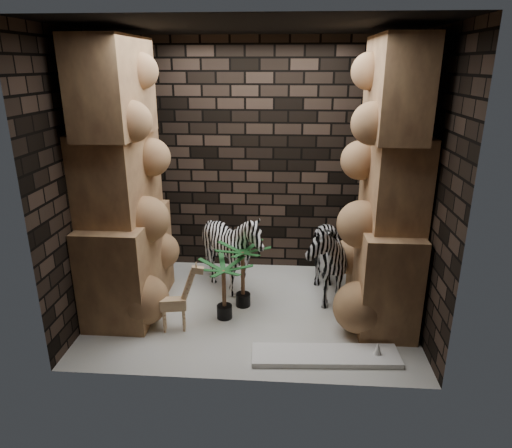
# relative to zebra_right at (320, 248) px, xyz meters

# --- Properties ---
(floor) EXTENTS (3.50, 3.50, 0.00)m
(floor) POSITION_rel_zebra_right_xyz_m (-0.77, -0.37, -0.64)
(floor) COLOR silver
(floor) RESTS_ON ground
(ceiling) EXTENTS (3.50, 3.50, 0.00)m
(ceiling) POSITION_rel_zebra_right_xyz_m (-0.77, -0.37, 2.36)
(ceiling) COLOR black
(ceiling) RESTS_ON ground
(wall_back) EXTENTS (3.50, 0.00, 3.50)m
(wall_back) POSITION_rel_zebra_right_xyz_m (-0.77, 0.88, 0.86)
(wall_back) COLOR black
(wall_back) RESTS_ON ground
(wall_front) EXTENTS (3.50, 0.00, 3.50)m
(wall_front) POSITION_rel_zebra_right_xyz_m (-0.77, -1.62, 0.86)
(wall_front) COLOR black
(wall_front) RESTS_ON ground
(wall_left) EXTENTS (0.00, 3.00, 3.00)m
(wall_left) POSITION_rel_zebra_right_xyz_m (-2.52, -0.37, 0.86)
(wall_left) COLOR black
(wall_left) RESTS_ON ground
(wall_right) EXTENTS (0.00, 3.00, 3.00)m
(wall_right) POSITION_rel_zebra_right_xyz_m (0.98, -0.37, 0.86)
(wall_right) COLOR black
(wall_right) RESTS_ON ground
(rock_pillar_left) EXTENTS (0.68, 1.30, 3.00)m
(rock_pillar_left) POSITION_rel_zebra_right_xyz_m (-2.17, -0.37, 0.86)
(rock_pillar_left) COLOR tan
(rock_pillar_left) RESTS_ON floor
(rock_pillar_right) EXTENTS (0.58, 1.25, 3.00)m
(rock_pillar_right) POSITION_rel_zebra_right_xyz_m (0.65, -0.37, 0.86)
(rock_pillar_right) COLOR tan
(rock_pillar_right) RESTS_ON floor
(zebra_right) EXTENTS (0.73, 1.15, 1.27)m
(zebra_right) POSITION_rel_zebra_right_xyz_m (0.00, 0.00, 0.00)
(zebra_right) COLOR white
(zebra_right) RESTS_ON floor
(zebra_left) EXTENTS (0.94, 1.14, 0.99)m
(zebra_left) POSITION_rel_zebra_right_xyz_m (-1.04, 0.03, -0.14)
(zebra_left) COLOR white
(zebra_left) RESTS_ON floor
(giraffe_toy) EXTENTS (0.42, 0.20, 0.78)m
(giraffe_toy) POSITION_rel_zebra_right_xyz_m (-1.56, -0.86, -0.25)
(giraffe_toy) COLOR tan
(giraffe_toy) RESTS_ON floor
(palm_front) EXTENTS (0.36, 0.36, 0.77)m
(palm_front) POSITION_rel_zebra_right_xyz_m (-0.89, -0.29, -0.25)
(palm_front) COLOR #164022
(palm_front) RESTS_ON floor
(palm_back) EXTENTS (0.36, 0.36, 0.67)m
(palm_back) POSITION_rel_zebra_right_xyz_m (-1.06, -0.57, -0.30)
(palm_back) COLOR #164022
(palm_back) RESTS_ON floor
(surfboard) EXTENTS (1.42, 0.43, 0.05)m
(surfboard) POSITION_rel_zebra_right_xyz_m (0.00, -1.24, -0.61)
(surfboard) COLOR white
(surfboard) RESTS_ON floor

